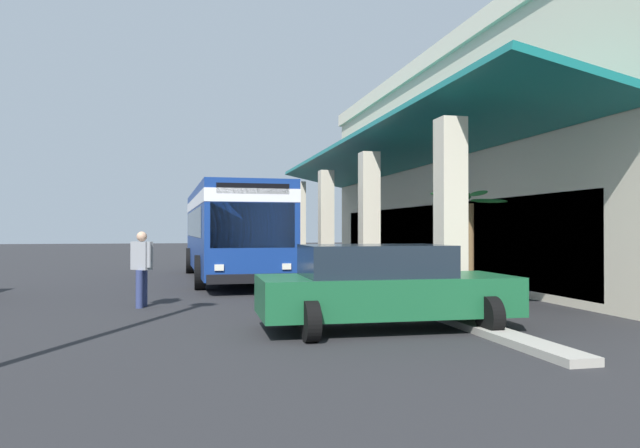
% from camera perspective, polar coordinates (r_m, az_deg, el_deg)
% --- Properties ---
extents(ground, '(120.00, 120.00, 0.00)m').
position_cam_1_polar(ground, '(20.43, 16.89, -5.39)').
color(ground, '#262628').
extents(curb_strip, '(27.56, 0.50, 0.12)m').
position_cam_1_polar(curb_strip, '(20.96, 0.85, -5.12)').
color(curb_strip, '#9E998E').
rests_on(curb_strip, ground).
extents(plaza_building, '(23.27, 15.74, 8.06)m').
position_cam_1_polar(plaza_building, '(25.08, 22.85, 4.77)').
color(plaza_building, beige).
rests_on(plaza_building, ground).
extents(transit_bus, '(11.29, 3.09, 3.34)m').
position_cam_1_polar(transit_bus, '(21.30, -8.57, -0.22)').
color(transit_bus, navy).
rests_on(transit_bus, ground).
extents(parked_sedan_green, '(2.50, 4.44, 1.47)m').
position_cam_1_polar(parked_sedan_green, '(10.44, 6.03, -5.94)').
color(parked_sedan_green, '#195933').
rests_on(parked_sedan_green, ground).
extents(pedestrian, '(0.58, 0.50, 1.69)m').
position_cam_1_polar(pedestrian, '(13.91, -16.70, -3.74)').
color(pedestrian, navy).
rests_on(pedestrian, ground).
extents(potted_palm, '(1.75, 2.02, 2.65)m').
position_cam_1_polar(potted_palm, '(14.41, 14.21, -4.71)').
color(potted_palm, '#4C4742').
rests_on(potted_palm, ground).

